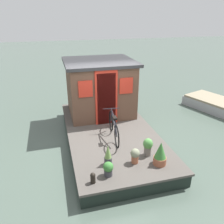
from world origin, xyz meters
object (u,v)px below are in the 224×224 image
at_px(potted_plant_lavender, 148,146).
at_px(mooring_bollard, 93,177).
at_px(potted_plant_mint, 108,169).
at_px(potted_plant_sage, 108,156).
at_px(potted_plant_fern, 135,155).
at_px(potted_plant_succulent, 160,154).
at_px(bicycle, 114,127).
at_px(houseboat_cabin, 100,87).
at_px(dinghy_boat, 223,107).

distance_m(potted_plant_lavender, mooring_bollard, 1.70).
bearing_deg(potted_plant_mint, mooring_bollard, 111.47).
bearing_deg(potted_plant_mint, potted_plant_lavender, -65.94).
relative_size(potted_plant_sage, potted_plant_lavender, 1.12).
distance_m(potted_plant_fern, potted_plant_succulent, 0.60).
bearing_deg(potted_plant_fern, bicycle, 7.71).
relative_size(houseboat_cabin, dinghy_boat, 0.69).
height_order(potted_plant_lavender, potted_plant_mint, potted_plant_lavender).
height_order(bicycle, potted_plant_lavender, bicycle).
bearing_deg(houseboat_cabin, mooring_bollard, 165.32).
height_order(bicycle, potted_plant_sage, bicycle).
relative_size(potted_plant_mint, mooring_bollard, 1.39).
relative_size(potted_plant_succulent, mooring_bollard, 2.40).
bearing_deg(bicycle, potted_plant_mint, 160.50).
relative_size(potted_plant_sage, potted_plant_succulent, 0.88).
distance_m(potted_plant_mint, mooring_bollard, 0.41).
xyz_separation_m(potted_plant_fern, mooring_bollard, (-0.45, 1.13, -0.08)).
bearing_deg(mooring_bollard, dinghy_boat, -61.13).
distance_m(houseboat_cabin, mooring_bollard, 3.95).
distance_m(potted_plant_lavender, potted_plant_mint, 1.29).
relative_size(bicycle, potted_plant_mint, 4.70).
relative_size(houseboat_cabin, potted_plant_succulent, 3.92).
bearing_deg(potted_plant_mint, bicycle, -19.50).
height_order(bicycle, potted_plant_succulent, bicycle).
distance_m(houseboat_cabin, dinghy_boat, 5.28).
distance_m(houseboat_cabin, bicycle, 2.06).
bearing_deg(potted_plant_lavender, potted_plant_mint, 114.06).
relative_size(bicycle, potted_plant_lavender, 3.44).
bearing_deg(houseboat_cabin, potted_plant_succulent, -168.52).
xyz_separation_m(bicycle, dinghy_boat, (1.61, -5.17, -0.56)).
height_order(houseboat_cabin, dinghy_boat, houseboat_cabin).
bearing_deg(potted_plant_mint, dinghy_boat, -60.68).
relative_size(houseboat_cabin, mooring_bollard, 9.43).
bearing_deg(potted_plant_fern, mooring_bollard, 111.65).
xyz_separation_m(houseboat_cabin, potted_plant_sage, (-3.18, 0.50, -0.71)).
xyz_separation_m(houseboat_cabin, potted_plant_succulent, (-3.49, -0.71, -0.67)).
height_order(potted_plant_mint, dinghy_boat, potted_plant_mint).
bearing_deg(dinghy_boat, mooring_bollard, 118.87).
bearing_deg(potted_plant_lavender, potted_plant_fern, 117.93).
xyz_separation_m(potted_plant_sage, potted_plant_succulent, (-0.31, -1.21, 0.03)).
height_order(houseboat_cabin, mooring_bollard, houseboat_cabin).
xyz_separation_m(mooring_bollard, dinghy_boat, (3.37, -6.12, -0.33)).
bearing_deg(houseboat_cabin, potted_plant_mint, 170.50).
bearing_deg(potted_plant_succulent, potted_plant_sage, 75.73).
distance_m(potted_plant_sage, potted_plant_fern, 0.66).
bearing_deg(potted_plant_fern, houseboat_cabin, 2.58).
height_order(potted_plant_lavender, potted_plant_succulent, potted_plant_succulent).
distance_m(mooring_bollard, dinghy_boat, 6.99).
distance_m(houseboat_cabin, potted_plant_lavender, 3.19).
height_order(bicycle, potted_plant_fern, bicycle).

